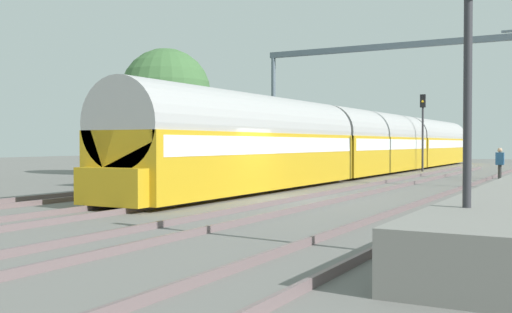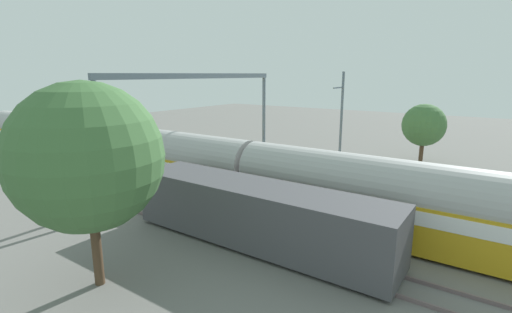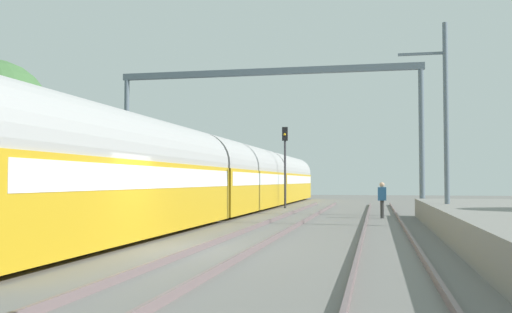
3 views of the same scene
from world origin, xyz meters
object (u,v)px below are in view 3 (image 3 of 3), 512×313
at_px(railway_signal_far, 285,156).
at_px(catenary_gantry, 266,105).
at_px(person_crossing, 382,197).
at_px(passenger_train, 240,178).
at_px(freight_car, 79,189).

distance_m(railway_signal_far, catenary_gantry, 7.61).
bearing_deg(person_crossing, railway_signal_far, 124.42).
distance_m(passenger_train, catenary_gantry, 5.03).
xyz_separation_m(passenger_train, freight_car, (-4.04, -11.37, -0.50)).
height_order(railway_signal_far, catenary_gantry, catenary_gantry).
bearing_deg(catenary_gantry, railway_signal_far, 90.80).
bearing_deg(catenary_gantry, person_crossing, -18.99).
height_order(passenger_train, freight_car, passenger_train).
xyz_separation_m(passenger_train, person_crossing, (8.05, -4.48, -0.94)).
relative_size(railway_signal_far, catenary_gantry, 0.32).
relative_size(freight_car, railway_signal_far, 2.44).
height_order(person_crossing, railway_signal_far, railway_signal_far).
bearing_deg(railway_signal_far, freight_car, -110.24).
height_order(freight_car, railway_signal_far, railway_signal_far).
relative_size(freight_car, catenary_gantry, 0.79).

